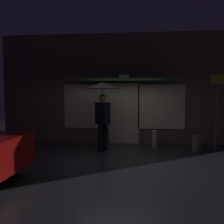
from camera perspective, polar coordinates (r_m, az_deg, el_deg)
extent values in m
plane|color=#26262B|center=(7.41, 1.62, -10.14)|extent=(18.00, 18.00, 0.00)
cube|color=brown|center=(9.53, 2.75, 5.18)|extent=(9.19, 0.30, 4.01)
cube|color=beige|center=(9.38, 2.67, -0.32)|extent=(1.10, 0.04, 2.20)
cube|color=beige|center=(9.55, -5.68, 1.24)|extent=(1.67, 0.04, 1.60)
cube|color=beige|center=(9.38, 10.89, 1.14)|extent=(1.67, 0.04, 1.60)
cube|color=white|center=(9.30, 2.67, 7.96)|extent=(0.36, 0.16, 0.12)
cube|color=#144C19|center=(9.04, 2.57, 7.12)|extent=(3.20, 0.70, 0.08)
cylinder|color=black|center=(8.13, -2.59, -5.78)|extent=(0.15, 0.15, 0.86)
cylinder|color=black|center=(8.26, -1.56, -5.62)|extent=(0.15, 0.15, 0.86)
cube|color=black|center=(8.10, -2.09, -0.29)|extent=(0.51, 0.48, 0.69)
cube|color=silver|center=(7.99, -1.61, -0.35)|extent=(0.12, 0.10, 0.55)
cube|color=#B28C19|center=(7.99, -1.61, -0.50)|extent=(0.05, 0.05, 0.44)
sphere|color=tan|center=(8.07, -2.09, 3.21)|extent=(0.24, 0.24, 0.24)
cylinder|color=slate|center=(8.07, -2.09, 3.26)|extent=(0.02, 0.02, 0.93)
cone|color=black|center=(8.08, -2.10, 5.92)|extent=(1.20, 1.20, 0.19)
cylinder|color=black|center=(6.52, -21.72, -9.53)|extent=(0.65, 0.24, 0.64)
cylinder|color=#595B60|center=(9.03, 22.20, 0.29)|extent=(0.07, 0.07, 2.54)
cube|color=gold|center=(9.00, 22.41, 6.78)|extent=(0.40, 0.02, 0.30)
cylinder|color=#B2A899|center=(8.97, 9.44, -5.85)|extent=(0.20, 0.20, 0.56)
cylinder|color=slate|center=(8.57, 18.27, -6.67)|extent=(0.27, 0.27, 0.50)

